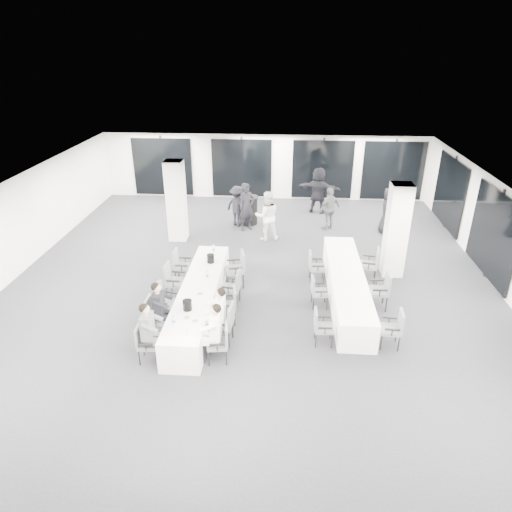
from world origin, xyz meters
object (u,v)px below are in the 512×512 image
at_px(chair_side_left_mid, 317,290).
at_px(banquet_table_main, 199,299).
at_px(chair_main_left_near, 145,341).
at_px(standing_guest_c, 237,204).
at_px(chair_main_left_far, 181,264).
at_px(chair_side_right_far, 372,262).
at_px(standing_guest_d, 330,206).
at_px(ice_bucket_near, 187,305).
at_px(cocktail_table, 249,210).
at_px(chair_main_right_second, 225,321).
at_px(chair_side_right_near, 394,327).
at_px(chair_side_right_mid, 381,288).
at_px(chair_side_left_far, 314,265).
at_px(chair_main_right_near, 221,341).
at_px(standing_guest_f, 318,187).
at_px(chair_main_right_fourth, 233,286).
at_px(chair_main_left_second, 155,315).
at_px(standing_guest_a, 247,204).
at_px(standing_guest_g, 172,181).
at_px(chair_main_left_mid, 163,300).
at_px(chair_main_right_far, 238,267).
at_px(chair_side_left_near, 321,325).
at_px(standing_guest_e, 388,208).
at_px(banquet_table_side, 346,286).
at_px(ice_bucket_far, 211,259).
at_px(standing_guest_b, 267,213).
at_px(chair_main_right_mid, 229,303).
at_px(chair_main_left_fourth, 173,279).

bearing_deg(chair_side_left_mid, banquet_table_main, -85.98).
relative_size(chair_main_left_near, chair_side_left_mid, 1.02).
distance_m(chair_main_left_near, standing_guest_c, 8.28).
distance_m(chair_main_left_far, chair_side_right_far, 5.55).
height_order(chair_side_left_mid, standing_guest_d, standing_guest_d).
bearing_deg(chair_main_left_far, ice_bucket_near, 16.07).
relative_size(cocktail_table, chair_main_right_second, 1.06).
relative_size(chair_side_right_near, chair_side_right_mid, 0.91).
bearing_deg(ice_bucket_near, chair_main_left_far, 106.05).
xyz_separation_m(chair_side_left_mid, chair_side_left_far, (-0.01, 1.40, 0.04)).
height_order(chair_main_right_near, standing_guest_f, standing_guest_f).
relative_size(chair_main_right_fourth, standing_guest_f, 0.46).
bearing_deg(cocktail_table, chair_main_left_second, -101.86).
bearing_deg(standing_guest_a, standing_guest_g, 102.87).
xyz_separation_m(chair_main_left_near, standing_guest_g, (-1.92, 10.71, 0.45)).
bearing_deg(chair_main_left_second, chair_main_right_fourth, 133.64).
xyz_separation_m(chair_side_right_far, standing_guest_g, (-7.44, 6.61, 0.37)).
distance_m(chair_main_left_mid, chair_main_right_far, 2.54).
bearing_deg(chair_side_left_near, standing_guest_e, 157.08).
bearing_deg(chair_side_left_far, chair_main_right_second, -36.91).
distance_m(chair_main_left_mid, chair_main_right_near, 2.25).
distance_m(chair_main_left_far, standing_guest_c, 4.71).
relative_size(banquet_table_side, standing_guest_a, 2.48).
xyz_separation_m(chair_main_right_second, ice_bucket_far, (-0.75, 2.67, 0.29)).
distance_m(chair_main_left_mid, ice_bucket_far, 2.06).
height_order(banquet_table_side, standing_guest_f, standing_guest_f).
bearing_deg(standing_guest_b, chair_main_left_mid, 53.69).
bearing_deg(chair_main_right_second, standing_guest_d, -16.64).
distance_m(chair_main_right_fourth, standing_guest_g, 8.99).
relative_size(standing_guest_a, ice_bucket_far, 8.35).
bearing_deg(chair_main_left_far, chair_main_left_mid, 0.03).
distance_m(chair_main_right_near, standing_guest_d, 8.48).
distance_m(standing_guest_a, standing_guest_e, 5.10).
height_order(chair_main_right_mid, chair_side_left_far, chair_main_right_mid).
relative_size(chair_main_left_mid, standing_guest_g, 0.53).
relative_size(chair_main_right_second, ice_bucket_far, 4.19).
bearing_deg(chair_side_right_near, chair_main_right_near, 104.99).
xyz_separation_m(chair_main_left_fourth, ice_bucket_far, (0.93, 0.73, 0.29)).
relative_size(chair_main_left_fourth, chair_side_right_near, 1.10).
xyz_separation_m(standing_guest_b, ice_bucket_far, (-1.42, -3.51, -0.13)).
xyz_separation_m(cocktail_table, chair_main_left_fourth, (-1.58, -5.73, 0.04)).
bearing_deg(chair_main_left_fourth, chair_main_right_second, 43.93).
xyz_separation_m(chair_main_left_near, chair_main_left_fourth, (-0.01, 2.69, 0.08)).
xyz_separation_m(chair_main_left_second, standing_guest_c, (1.18, 7.27, 0.29)).
xyz_separation_m(banquet_table_side, chair_side_left_far, (-0.83, 0.91, 0.15)).
relative_size(chair_main_right_second, chair_side_right_near, 1.10).
bearing_deg(standing_guest_e, banquet_table_side, 148.26).
bearing_deg(chair_side_left_near, chair_side_right_far, 151.63).
distance_m(chair_side_left_near, chair_side_right_near, 1.66).
height_order(banquet_table_main, chair_side_right_mid, chair_side_right_mid).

